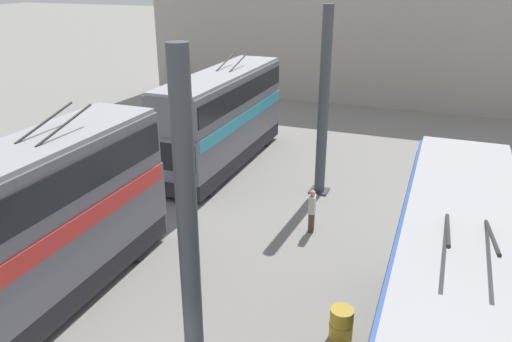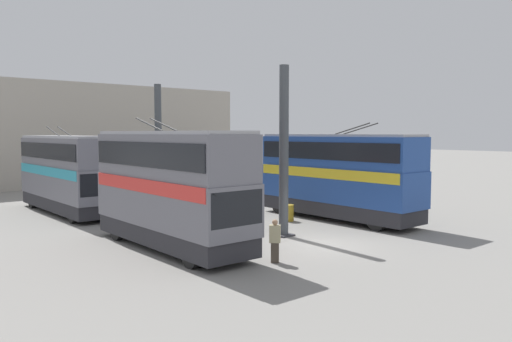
# 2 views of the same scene
# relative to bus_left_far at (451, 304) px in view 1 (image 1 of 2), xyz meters

# --- Properties ---
(depot_back_wall) EXTENTS (0.50, 36.00, 9.53)m
(depot_back_wall) POSITION_rel_bus_left_far_xyz_m (26.80, 5.44, 2.01)
(depot_back_wall) COLOR #A8A093
(depot_back_wall) RESTS_ON ground_plane
(support_column_near) EXTENTS (0.81, 0.81, 8.07)m
(support_column_near) POSITION_rel_bus_left_far_xyz_m (-1.36, 5.44, 1.15)
(support_column_near) COLOR #42474C
(support_column_near) RESTS_ON ground_plane
(support_column_far) EXTENTS (0.81, 0.81, 8.07)m
(support_column_far) POSITION_rel_bus_left_far_xyz_m (10.60, 5.44, 1.15)
(support_column_far) COLOR #42474C
(support_column_far) RESTS_ON ground_plane
(bus_left_far) EXTENTS (10.17, 2.54, 5.46)m
(bus_left_far) POSITION_rel_bus_left_far_xyz_m (0.00, 0.00, 0.00)
(bus_left_far) COLOR black
(bus_left_far) RESTS_ON ground_plane
(bus_right_mid) EXTENTS (9.23, 2.54, 5.61)m
(bus_right_mid) POSITION_rel_bus_left_far_xyz_m (-0.17, 10.88, 0.07)
(bus_right_mid) COLOR black
(bus_right_mid) RESTS_ON ground_plane
(bus_right_far) EXTENTS (10.30, 2.54, 5.35)m
(bus_right_far) POSITION_rel_bus_left_far_xyz_m (12.18, 10.88, -0.07)
(bus_right_far) COLOR black
(bus_right_far) RESTS_ON ground_plane
(person_aisle_midway) EXTENTS (0.44, 0.28, 1.71)m
(person_aisle_midway) POSITION_rel_bus_left_far_xyz_m (6.89, 4.81, -1.85)
(person_aisle_midway) COLOR #473D33
(person_aisle_midway) RESTS_ON ground_plane
(oil_drum) EXTENTS (0.67, 0.67, 0.92)m
(oil_drum) POSITION_rel_bus_left_far_xyz_m (1.40, 2.49, -2.30)
(oil_drum) COLOR #B28E23
(oil_drum) RESTS_ON ground_plane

